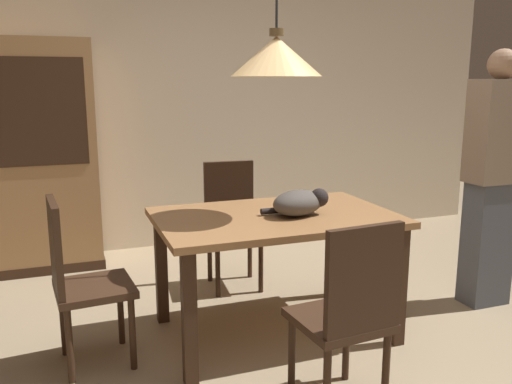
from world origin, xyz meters
TOP-DOWN VIEW (x-y plane):
  - ground at (0.00, 0.00)m, footprint 10.00×10.00m
  - back_wall at (0.00, 2.65)m, footprint 6.40×0.10m
  - dining_table at (0.08, 0.57)m, footprint 1.40×0.90m
  - chair_left_side at (-1.05, 0.57)m, footprint 0.43×0.43m
  - chair_near_front at (0.09, -0.30)m, footprint 0.43×0.43m
  - chair_far_back at (0.09, 1.45)m, footprint 0.43×0.43m
  - cat_sleeping at (0.21, 0.51)m, footprint 0.41×0.32m
  - pendant_lamp at (0.08, 0.57)m, footprint 0.52×0.52m
  - hutch_bookcase at (-1.37, 2.32)m, footprint 1.12×0.45m
  - person_standing at (1.63, 0.50)m, footprint 0.36×0.22m

SIDE VIEW (x-z plane):
  - ground at x=0.00m, z-range 0.00..0.00m
  - chair_left_side at x=-1.05m, z-range 0.05..0.98m
  - chair_near_front at x=0.09m, z-range 0.05..0.98m
  - chair_far_back at x=0.09m, z-range 0.05..0.98m
  - dining_table at x=0.08m, z-range 0.27..1.02m
  - cat_sleeping at x=0.21m, z-range 0.75..0.90m
  - person_standing at x=1.63m, z-range 0.01..1.74m
  - hutch_bookcase at x=-1.37m, z-range -0.04..1.81m
  - back_wall at x=0.00m, z-range 0.00..2.90m
  - pendant_lamp at x=0.08m, z-range 1.01..2.31m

